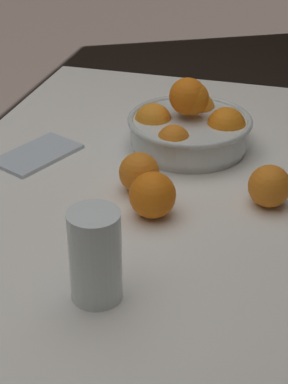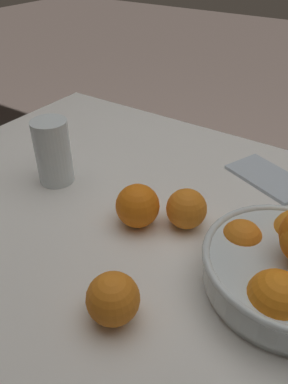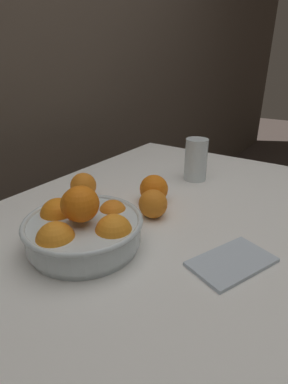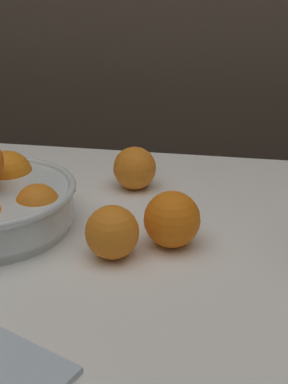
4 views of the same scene
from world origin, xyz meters
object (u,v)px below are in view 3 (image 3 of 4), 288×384
(juice_glass, at_px, (196,162))
(orange_loose_front, at_px, (154,189))
(fruit_bowl, at_px, (83,227))
(orange_loose_aside, at_px, (153,204))
(orange_loose_near_bowl, at_px, (83,186))

(juice_glass, bearing_deg, orange_loose_front, 174.86)
(fruit_bowl, bearing_deg, juice_glass, -2.83)
(fruit_bowl, height_order, orange_loose_aside, fruit_bowl)
(fruit_bowl, distance_m, orange_loose_near_bowl, 0.27)
(juice_glass, relative_size, orange_loose_aside, 1.88)
(juice_glass, distance_m, orange_loose_front, 0.24)
(orange_loose_near_bowl, bearing_deg, orange_loose_front, -64.55)
(fruit_bowl, xyz_separation_m, orange_loose_aside, (0.20, -0.05, -0.01))
(orange_loose_near_bowl, relative_size, orange_loose_front, 0.93)
(orange_loose_near_bowl, bearing_deg, fruit_bowl, -135.34)
(fruit_bowl, distance_m, orange_loose_aside, 0.21)
(fruit_bowl, relative_size, orange_loose_aside, 3.43)
(orange_loose_near_bowl, bearing_deg, orange_loose_aside, -86.75)
(fruit_bowl, distance_m, orange_loose_front, 0.28)
(orange_loose_near_bowl, distance_m, orange_loose_front, 0.21)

